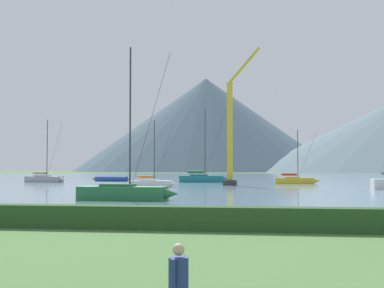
{
  "coord_description": "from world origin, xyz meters",
  "views": [
    {
      "loc": [
        -5.33,
        -12.17,
        2.6
      ],
      "look_at": [
        -13.69,
        42.38,
        4.99
      ],
      "focal_mm": 52.01,
      "sensor_mm": 36.0,
      "label": 1
    }
  ],
  "objects": [
    {
      "name": "harbor_water",
      "position": [
        0.0,
        137.0,
        0.0
      ],
      "size": [
        320.0,
        246.0,
        0.0
      ],
      "primitive_type": "cube",
      "color": "slate",
      "rests_on": "ground_plane"
    },
    {
      "name": "sailboat_slip_2",
      "position": [
        -2.38,
        81.31,
        0.61
      ],
      "size": [
        7.33,
        2.3,
        8.89
      ],
      "rotation": [
        0.0,
        0.0,
        -0.02
      ],
      "color": "gold",
      "rests_on": "harbor_water"
    },
    {
      "name": "sailboat_slip_3",
      "position": [
        -22.45,
        62.71,
        0.56
      ],
      "size": [
        6.7,
        2.38,
        9.19
      ],
      "rotation": [
        0.0,
        0.0,
        -0.07
      ],
      "color": "white",
      "rests_on": "harbor_water"
    },
    {
      "name": "sailboat_slip_5",
      "position": [
        -18.82,
        88.01,
        0.77
      ],
      "size": [
        9.12,
        3.2,
        13.55
      ],
      "rotation": [
        0.0,
        0.0,
        -0.07
      ],
      "color": "#19707A",
      "rests_on": "harbor_water"
    },
    {
      "name": "sailboat_slip_6",
      "position": [
        -47.31,
        84.02,
        0.68
      ],
      "size": [
        8.15,
        3.75,
        11.41
      ],
      "rotation": [
        0.0,
        0.0,
        -0.21
      ],
      "color": "#9E9EA3",
      "rests_on": "harbor_water"
    },
    {
      "name": "sailboat_slip_7",
      "position": [
        -17.56,
        31.38,
        0.7
      ],
      "size": [
        8.23,
        2.77,
        12.43
      ],
      "rotation": [
        0.0,
        0.0,
        -0.05
      ],
      "color": "#236B38",
      "rests_on": "harbor_water"
    },
    {
      "name": "person_seated_viewer",
      "position": [
        -7.09,
        -2.31,
        0.69
      ],
      "size": [
        0.36,
        0.56,
        1.25
      ],
      "rotation": [
        0.0,
        0.0,
        -0.23
      ],
      "color": "#2D3347",
      "rests_on": "ground_plane"
    },
    {
      "name": "dock_crane",
      "position": [
        -12.24,
        71.68,
        7.01
      ],
      "size": [
        5.64,
        2.0,
        20.93
      ],
      "color": "#333338",
      "rests_on": "ground_plane"
    },
    {
      "name": "distant_hill_central_peak",
      "position": [
        -58.4,
        403.44,
        35.28
      ],
      "size": [
        198.18,
        198.18,
        70.56
      ],
      "primitive_type": "cone",
      "color": "#425666",
      "rests_on": "ground_plane"
    }
  ]
}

